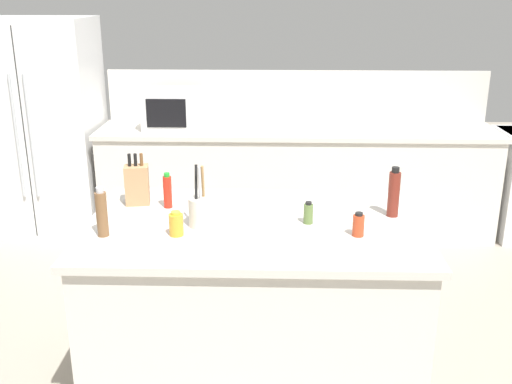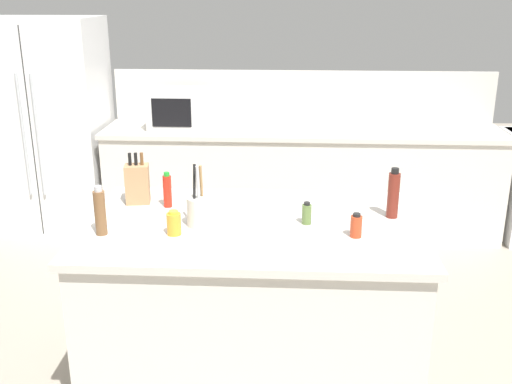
# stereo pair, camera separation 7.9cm
# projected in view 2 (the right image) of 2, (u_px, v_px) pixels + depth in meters

# --- Properties ---
(ground_plane) EXTENTS (14.00, 14.00, 0.00)m
(ground_plane) POSITION_uv_depth(u_px,v_px,m) (253.00, 378.00, 3.38)
(ground_plane) COLOR gray
(back_counter_run) EXTENTS (3.43, 0.66, 0.94)m
(back_counter_run) POSITION_uv_depth(u_px,v_px,m) (301.00, 181.00, 5.29)
(back_counter_run) COLOR beige
(back_counter_run) RESTS_ON ground_plane
(wall_backsplash) EXTENTS (3.39, 0.03, 0.46)m
(wall_backsplash) POSITION_uv_depth(u_px,v_px,m) (303.00, 96.00, 5.37)
(wall_backsplash) COLOR beige
(wall_backsplash) RESTS_ON back_counter_run
(kitchen_island) EXTENTS (1.72, 1.09, 0.94)m
(kitchen_island) POSITION_uv_depth(u_px,v_px,m) (252.00, 304.00, 3.23)
(kitchen_island) COLOR beige
(kitchen_island) RESTS_ON ground_plane
(refrigerator) EXTENTS (1.00, 0.75, 1.86)m
(refrigerator) POSITION_uv_depth(u_px,v_px,m) (48.00, 126.00, 5.31)
(refrigerator) COLOR white
(refrigerator) RESTS_ON ground_plane
(microwave) EXTENTS (0.53, 0.39, 0.34)m
(microwave) POSITION_uv_depth(u_px,v_px,m) (181.00, 109.00, 5.14)
(microwave) COLOR white
(microwave) RESTS_ON back_counter_run
(knife_block) EXTENTS (0.14, 0.12, 0.29)m
(knife_block) POSITION_uv_depth(u_px,v_px,m) (137.00, 183.00, 3.34)
(knife_block) COLOR #A87C54
(knife_block) RESTS_ON kitchen_island
(utensil_crock) EXTENTS (0.12, 0.12, 0.32)m
(utensil_crock) POSITION_uv_depth(u_px,v_px,m) (199.00, 210.00, 3.02)
(utensil_crock) COLOR beige
(utensil_crock) RESTS_ON kitchen_island
(spice_jar_paprika) EXTENTS (0.06, 0.06, 0.12)m
(spice_jar_paprika) POSITION_uv_depth(u_px,v_px,m) (356.00, 226.00, 2.89)
(spice_jar_paprika) COLOR #B73D1E
(spice_jar_paprika) RESTS_ON kitchen_island
(honey_jar) EXTENTS (0.07, 0.07, 0.12)m
(honey_jar) POSITION_uv_depth(u_px,v_px,m) (174.00, 223.00, 2.92)
(honey_jar) COLOR gold
(honey_jar) RESTS_ON kitchen_island
(hot_sauce_bottle) EXTENTS (0.05, 0.05, 0.20)m
(hot_sauce_bottle) POSITION_uv_depth(u_px,v_px,m) (167.00, 191.00, 3.28)
(hot_sauce_bottle) COLOR red
(hot_sauce_bottle) RESTS_ON kitchen_island
(vinegar_bottle) EXTENTS (0.06, 0.06, 0.27)m
(vinegar_bottle) POSITION_uv_depth(u_px,v_px,m) (393.00, 194.00, 3.12)
(vinegar_bottle) COLOR maroon
(vinegar_bottle) RESTS_ON kitchen_island
(pepper_grinder) EXTENTS (0.06, 0.06, 0.25)m
(pepper_grinder) POSITION_uv_depth(u_px,v_px,m) (100.00, 212.00, 2.90)
(pepper_grinder) COLOR brown
(pepper_grinder) RESTS_ON kitchen_island
(spice_jar_oregano) EXTENTS (0.05, 0.05, 0.12)m
(spice_jar_oregano) POSITION_uv_depth(u_px,v_px,m) (307.00, 214.00, 3.05)
(spice_jar_oregano) COLOR #567038
(spice_jar_oregano) RESTS_ON kitchen_island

